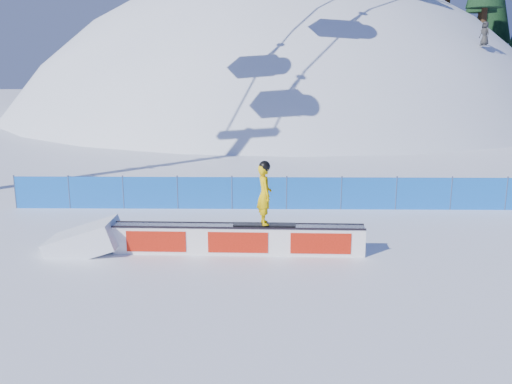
{
  "coord_description": "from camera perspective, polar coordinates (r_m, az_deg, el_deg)",
  "views": [
    {
      "loc": [
        -1.84,
        -15.77,
        5.52
      ],
      "look_at": [
        -2.08,
        1.39,
        1.39
      ],
      "focal_mm": 40.0,
      "sensor_mm": 36.0,
      "label": 1
    }
  ],
  "objects": [
    {
      "name": "ground",
      "position": [
        16.81,
        7.07,
        -5.76
      ],
      "size": [
        160.0,
        160.0,
        0.0
      ],
      "primitive_type": "plane",
      "color": "white",
      "rests_on": "ground"
    },
    {
      "name": "rail_box",
      "position": [
        16.27,
        -1.76,
        -4.75
      ],
      "size": [
        7.14,
        0.67,
        0.86
      ],
      "rotation": [
        0.0,
        0.0,
        -0.02
      ],
      "color": "white",
      "rests_on": "ground"
    },
    {
      "name": "snow_ramp",
      "position": [
        17.28,
        -16.74,
        -5.7
      ],
      "size": [
        2.15,
        1.38,
        1.32
      ],
      "primitive_type": null,
      "rotation": [
        0.0,
        -0.31,
        -0.02
      ],
      "color": "white",
      "rests_on": "ground"
    },
    {
      "name": "snow_hill",
      "position": [
        62.4,
        2.45,
        -8.64
      ],
      "size": [
        64.0,
        64.0,
        64.0
      ],
      "color": "white",
      "rests_on": "ground"
    },
    {
      "name": "snowboarder",
      "position": [
        15.86,
        0.85,
        -0.18
      ],
      "size": [
        1.77,
        0.7,
        1.84
      ],
      "rotation": [
        0.0,
        0.0,
        1.79
      ],
      "color": "black",
      "rests_on": "rail_box"
    },
    {
      "name": "safety_fence",
      "position": [
        20.94,
        5.81,
        -0.13
      ],
      "size": [
        22.05,
        0.05,
        1.3
      ],
      "color": "blue",
      "rests_on": "ground"
    }
  ]
}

